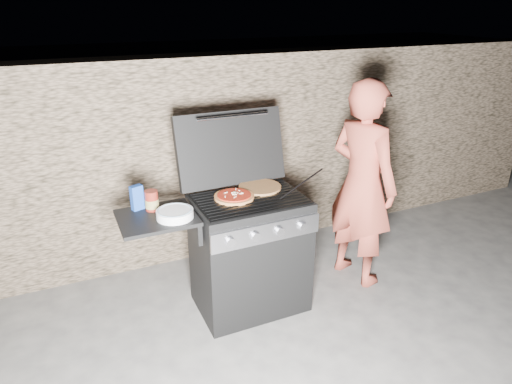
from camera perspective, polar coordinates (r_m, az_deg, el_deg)
name	(u,v)px	position (r m, az deg, el deg)	size (l,w,h in m)	color
ground	(250,303)	(3.72, -0.72, -13.74)	(50.00, 50.00, 0.00)	#464544
stone_wall	(204,157)	(4.18, -6.57, 4.36)	(8.00, 0.35, 1.80)	#8C725A
gas_grill	(219,261)	(3.39, -4.68, -8.55)	(1.34, 0.79, 0.91)	black
pizza_topped	(234,196)	(3.26, -2.75, -0.50)	(0.29, 0.29, 0.03)	tan
pizza_plain	(260,187)	(3.43, 0.49, 0.63)	(0.32, 0.32, 0.02)	#B37746
sauce_jar	(152,200)	(3.15, -12.92, -1.03)	(0.09, 0.09, 0.14)	maroon
blue_carton	(137,198)	(3.18, -14.66, -0.69)	(0.08, 0.05, 0.17)	#163C94
plate_stack	(175,214)	(3.02, -10.11, -2.71)	(0.24, 0.24, 0.06)	white
person	(362,184)	(3.77, 13.12, 0.95)	(0.62, 0.41, 1.70)	#B04636
tongs	(302,182)	(3.42, 5.79, 1.21)	(0.01, 0.01, 0.51)	black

